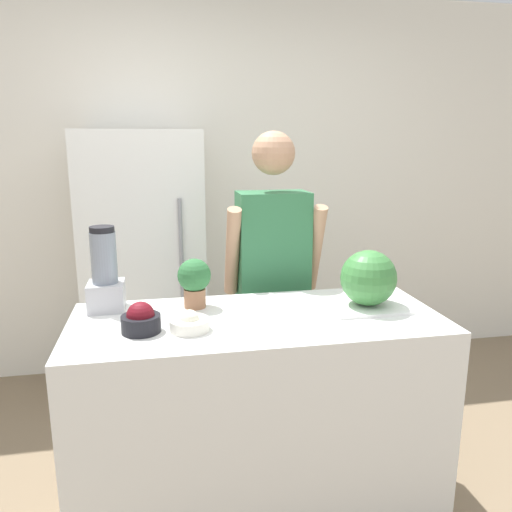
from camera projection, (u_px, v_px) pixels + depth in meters
wall_back at (213, 188)px, 3.54m from camera, size 8.00×0.06×2.60m
counter_island at (257, 419)px, 2.15m from camera, size 1.51×0.65×0.92m
refrigerator at (145, 266)px, 3.20m from camera, size 0.73×0.67×1.69m
person at (272, 287)px, 2.64m from camera, size 0.50×0.27×1.68m
cutting_board at (366, 307)px, 2.15m from camera, size 0.33×0.24×0.01m
watermelon at (368, 278)px, 2.13m from camera, size 0.24×0.24×0.24m
bowl_cherries at (141, 320)px, 1.87m from camera, size 0.15×0.15×0.12m
bowl_cream at (190, 323)px, 1.89m from camera, size 0.15×0.15×0.08m
blender at (105, 276)px, 2.10m from camera, size 0.15×0.15×0.36m
potted_plant at (194, 280)px, 2.14m from camera, size 0.14×0.14×0.22m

